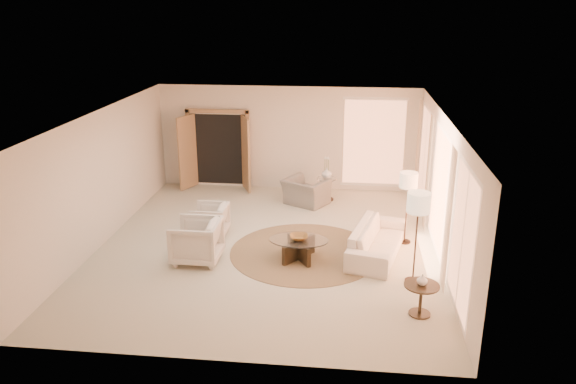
# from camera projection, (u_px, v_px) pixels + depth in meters

# --- Properties ---
(room) EXTENTS (7.04, 8.04, 2.83)m
(room) POSITION_uv_depth(u_px,v_px,m) (266.00, 184.00, 11.38)
(room) COLOR beige
(room) RESTS_ON ground
(windows_right) EXTENTS (0.10, 6.40, 2.40)m
(windows_right) POSITION_uv_depth(u_px,v_px,m) (439.00, 190.00, 11.13)
(windows_right) COLOR #FF9966
(windows_right) RESTS_ON room
(window_back_corner) EXTENTS (1.70, 0.10, 2.40)m
(window_back_corner) POSITION_uv_depth(u_px,v_px,m) (374.00, 143.00, 14.88)
(window_back_corner) COLOR #FF9966
(window_back_corner) RESTS_ON room
(curtains_right) EXTENTS (0.06, 5.20, 2.60)m
(curtains_right) POSITION_uv_depth(u_px,v_px,m) (430.00, 179.00, 12.00)
(curtains_right) COLOR #CDB494
(curtains_right) RESTS_ON room
(french_doors) EXTENTS (1.95, 0.66, 2.16)m
(french_doors) POSITION_uv_depth(u_px,v_px,m) (218.00, 150.00, 15.28)
(french_doors) COLOR #A37D55
(french_doors) RESTS_ON room
(area_rug) EXTENTS (3.86, 3.86, 0.01)m
(area_rug) POSITION_uv_depth(u_px,v_px,m) (305.00, 252.00, 11.56)
(area_rug) COLOR #473420
(area_rug) RESTS_ON room
(sofa) EXTENTS (1.34, 2.31, 0.63)m
(sofa) POSITION_uv_depth(u_px,v_px,m) (377.00, 240.00, 11.37)
(sofa) COLOR silver
(sofa) RESTS_ON room
(armchair_left) EXTENTS (0.70, 0.75, 0.77)m
(armchair_left) POSITION_uv_depth(u_px,v_px,m) (210.00, 218.00, 12.33)
(armchair_left) COLOR silver
(armchair_left) RESTS_ON room
(armchair_right) EXTENTS (0.86, 0.92, 0.94)m
(armchair_right) POSITION_uv_depth(u_px,v_px,m) (196.00, 239.00, 11.06)
(armchair_right) COLOR silver
(armchair_right) RESTS_ON room
(accent_chair) EXTENTS (1.21, 1.08, 0.89)m
(accent_chair) POSITION_uv_depth(u_px,v_px,m) (306.00, 187.00, 14.18)
(accent_chair) COLOR gray
(accent_chair) RESTS_ON room
(coffee_table) EXTENTS (1.24, 1.24, 0.43)m
(coffee_table) POSITION_uv_depth(u_px,v_px,m) (299.00, 247.00, 11.18)
(coffee_table) COLOR black
(coffee_table) RESTS_ON room
(end_table) EXTENTS (0.58, 0.58, 0.55)m
(end_table) POSITION_uv_depth(u_px,v_px,m) (421.00, 294.00, 9.16)
(end_table) COLOR black
(end_table) RESTS_ON room
(side_table) EXTENTS (0.50, 0.50, 0.59)m
(side_table) POSITION_uv_depth(u_px,v_px,m) (326.00, 187.00, 14.53)
(side_table) COLOR black
(side_table) RESTS_ON room
(floor_lamp_near) EXTENTS (0.38, 0.38, 1.56)m
(floor_lamp_near) POSITION_uv_depth(u_px,v_px,m) (409.00, 183.00, 11.63)
(floor_lamp_near) COLOR black
(floor_lamp_near) RESTS_ON room
(floor_lamp_far) EXTENTS (0.42, 0.42, 1.74)m
(floor_lamp_far) POSITION_uv_depth(u_px,v_px,m) (419.00, 207.00, 9.88)
(floor_lamp_far) COLOR black
(floor_lamp_far) RESTS_ON room
(bowl) EXTENTS (0.40, 0.40, 0.09)m
(bowl) POSITION_uv_depth(u_px,v_px,m) (299.00, 237.00, 11.11)
(bowl) COLOR brown
(bowl) RESTS_ON coffee_table
(end_vase) EXTENTS (0.21, 0.21, 0.19)m
(end_vase) POSITION_uv_depth(u_px,v_px,m) (422.00, 280.00, 9.08)
(end_vase) COLOR white
(end_vase) RESTS_ON end_table
(side_vase) EXTENTS (0.34, 0.34, 0.28)m
(side_vase) POSITION_uv_depth(u_px,v_px,m) (327.00, 173.00, 14.41)
(side_vase) COLOR white
(side_vase) RESTS_ON side_table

